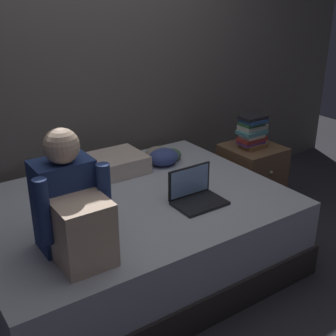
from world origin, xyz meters
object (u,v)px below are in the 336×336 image
at_px(bed, 131,235).
at_px(laptop, 195,194).
at_px(nightstand, 251,178).
at_px(person_sitting, 72,208).
at_px(pillow, 106,166).
at_px(clothes_pile, 163,156).
at_px(book_stack, 252,132).

height_order(bed, laptop, laptop).
relative_size(nightstand, person_sitting, 0.86).
distance_m(pillow, clothes_pile, 0.47).
relative_size(bed, clothes_pile, 6.62).
xyz_separation_m(laptop, book_stack, (0.94, 0.47, 0.11)).
bearing_deg(pillow, person_sitting, -126.38).
xyz_separation_m(nightstand, laptop, (-0.97, -0.47, 0.31)).
distance_m(person_sitting, clothes_pile, 1.32).
bearing_deg(pillow, nightstand, -11.18).
bearing_deg(nightstand, book_stack, -167.69).
bearing_deg(person_sitting, pillow, 53.62).
bearing_deg(pillow, bed, -98.41).
xyz_separation_m(bed, pillow, (0.07, 0.45, 0.33)).
height_order(nightstand, clothes_pile, clothes_pile).
relative_size(laptop, clothes_pile, 1.06).
bearing_deg(person_sitting, book_stack, 17.23).
height_order(bed, clothes_pile, clothes_pile).
height_order(bed, book_stack, book_stack).
height_order(nightstand, pillow, pillow).
bearing_deg(nightstand, pillow, 168.82).
height_order(person_sitting, pillow, person_sitting).
xyz_separation_m(bed, book_stack, (1.27, 0.20, 0.44)).
bearing_deg(book_stack, person_sitting, -162.77).
relative_size(nightstand, clothes_pile, 1.87).
distance_m(laptop, pillow, 0.76).
xyz_separation_m(nightstand, book_stack, (-0.03, -0.01, 0.42)).
height_order(person_sitting, book_stack, person_sitting).
bearing_deg(nightstand, laptop, -153.98).
distance_m(nightstand, person_sitting, 1.98).
xyz_separation_m(bed, nightstand, (1.30, 0.21, 0.02)).
xyz_separation_m(nightstand, person_sitting, (-1.83, -0.56, 0.50)).
bearing_deg(book_stack, nightstand, 12.31).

